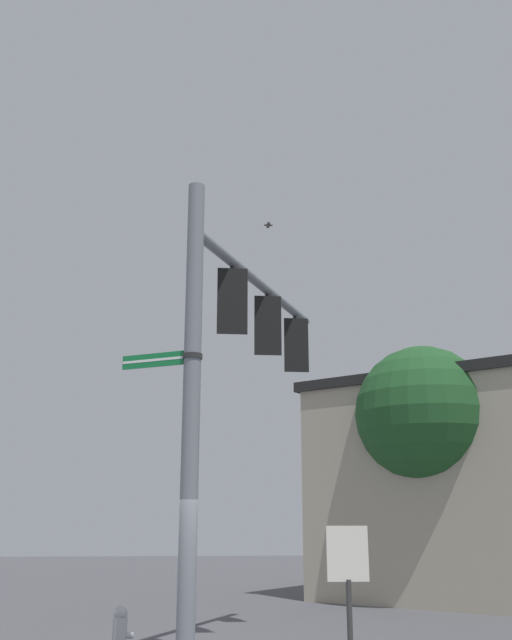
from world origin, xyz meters
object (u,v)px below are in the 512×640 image
at_px(traffic_light_nearest_pole, 232,304).
at_px(street_name_sign, 173,358).
at_px(traffic_light_mid_outer, 295,347).
at_px(bird_flying, 268,225).
at_px(historical_marker, 348,579).
at_px(fire_hydrant, 120,632).
at_px(traffic_light_mid_inner, 267,327).

relative_size(traffic_light_nearest_pole, street_name_sign, 1.02).
height_order(traffic_light_mid_outer, bird_flying, bird_flying).
xyz_separation_m(traffic_light_mid_outer, street_name_sign, (-2.59, -4.29, -1.30)).
distance_m(traffic_light_mid_outer, historical_marker, 6.62).
relative_size(bird_flying, historical_marker, 0.19).
bearing_deg(fire_hydrant, traffic_light_mid_inner, 16.21).
bearing_deg(bird_flying, fire_hydrant, -126.30).
bearing_deg(bird_flying, traffic_light_nearest_pole, -103.94).
distance_m(traffic_light_mid_outer, fire_hydrant, 6.89).
relative_size(traffic_light_mid_outer, street_name_sign, 1.02).
height_order(traffic_light_nearest_pole, historical_marker, traffic_light_nearest_pole).
bearing_deg(bird_flying, historical_marker, -86.60).
bearing_deg(historical_marker, bird_flying, 93.40).
height_order(traffic_light_nearest_pole, bird_flying, bird_flying).
bearing_deg(traffic_light_mid_outer, traffic_light_mid_inner, -117.25).
bearing_deg(traffic_light_nearest_pole, street_name_sign, -130.09).
relative_size(traffic_light_mid_inner, historical_marker, 0.62).
bearing_deg(traffic_light_nearest_pole, fire_hydrant, 155.50).
height_order(traffic_light_mid_inner, historical_marker, traffic_light_mid_inner).
height_order(traffic_light_mid_outer, street_name_sign, traffic_light_mid_outer).
relative_size(traffic_light_mid_outer, bird_flying, 3.23).
height_order(bird_flying, historical_marker, bird_flying).
height_order(traffic_light_mid_inner, fire_hydrant, traffic_light_mid_inner).
bearing_deg(historical_marker, traffic_light_nearest_pole, 133.45).
bearing_deg(street_name_sign, fire_hydrant, 111.43).
height_order(traffic_light_nearest_pole, traffic_light_mid_inner, same).
relative_size(traffic_light_nearest_pole, bird_flying, 3.23).
bearing_deg(fire_hydrant, bird_flying, 53.70).
bearing_deg(street_name_sign, traffic_light_nearest_pole, 49.91).
distance_m(traffic_light_nearest_pole, fire_hydrant, 5.88).
relative_size(street_name_sign, bird_flying, 3.16).
height_order(traffic_light_nearest_pole, fire_hydrant, traffic_light_nearest_pole).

